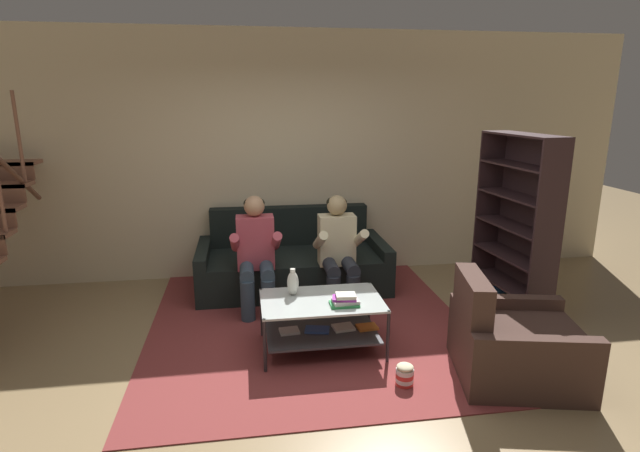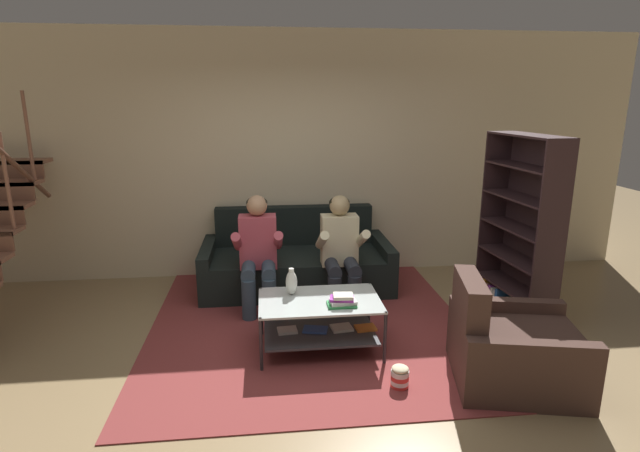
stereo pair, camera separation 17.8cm
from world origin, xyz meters
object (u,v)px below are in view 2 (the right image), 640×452
object	(u,v)px
person_seated_left	(258,249)
bookshelf	(520,239)
coffee_table	(320,317)
armchair	(511,349)
couch	(296,263)
vase	(291,282)
person_seated_right	(341,248)
book_stack	(342,301)
popcorn_tub	(400,377)

from	to	relation	value
person_seated_left	bookshelf	distance (m)	2.60
coffee_table	armchair	size ratio (longest dim) A/B	0.96
couch	vase	world-z (taller)	couch
vase	person_seated_left	bearing A→B (deg)	110.01
person_seated_right	armchair	xyz separation A→B (m)	(1.08, -1.61, -0.36)
vase	armchair	distance (m)	1.85
person_seated_right	coffee_table	distance (m)	1.05
couch	person_seated_left	world-z (taller)	person_seated_left
person_seated_right	armchair	distance (m)	1.97
coffee_table	book_stack	bearing A→B (deg)	-40.65
person_seated_left	book_stack	world-z (taller)	person_seated_left
person_seated_left	popcorn_tub	world-z (taller)	person_seated_left
vase	armchair	size ratio (longest dim) A/B	0.22
person_seated_right	popcorn_tub	world-z (taller)	person_seated_right
couch	bookshelf	world-z (taller)	bookshelf
coffee_table	vase	bearing A→B (deg)	149.03
book_stack	armchair	xyz separation A→B (m)	(1.23, -0.52, -0.24)
person_seated_left	person_seated_right	world-z (taller)	person_seated_left
vase	book_stack	world-z (taller)	vase
person_seated_left	coffee_table	xyz separation A→B (m)	(0.53, -0.95, -0.33)
bookshelf	person_seated_right	bearing A→B (deg)	166.10
couch	book_stack	size ratio (longest dim) A/B	8.80
couch	coffee_table	size ratio (longest dim) A/B	2.06
bookshelf	armchair	world-z (taller)	bookshelf
person_seated_right	book_stack	distance (m)	1.11
couch	vase	size ratio (longest dim) A/B	8.89
person_seated_right	coffee_table	world-z (taller)	person_seated_right
bookshelf	popcorn_tub	distance (m)	2.04
book_stack	bookshelf	bearing A→B (deg)	19.70
bookshelf	armchair	size ratio (longest dim) A/B	1.68
bookshelf	popcorn_tub	bearing A→B (deg)	-141.64
vase	couch	bearing A→B (deg)	84.61
bookshelf	armchair	xyz separation A→B (m)	(-0.64, -1.19, -0.52)
person_seated_left	book_stack	size ratio (longest dim) A/B	4.86
person_seated_right	vase	distance (m)	0.98
couch	vase	distance (m)	1.43
person_seated_right	popcorn_tub	bearing A→B (deg)	-82.62
couch	person_seated_left	size ratio (longest dim) A/B	1.81
person_seated_right	popcorn_tub	distance (m)	1.71
vase	armchair	world-z (taller)	armchair
couch	armchair	xyz separation A→B (m)	(1.50, -2.20, -0.01)
person_seated_right	bookshelf	xyz separation A→B (m)	(1.71, -0.42, 0.16)
person_seated_left	armchair	xyz separation A→B (m)	(1.93, -1.61, -0.37)
coffee_table	popcorn_tub	world-z (taller)	coffee_table
coffee_table	person_seated_right	bearing A→B (deg)	71.24
coffee_table	popcorn_tub	size ratio (longest dim) A/B	5.70
book_stack	bookshelf	xyz separation A→B (m)	(1.87, 0.67, 0.28)
couch	bookshelf	distance (m)	2.42
couch	bookshelf	size ratio (longest dim) A/B	1.18
couch	armchair	bearing A→B (deg)	-55.67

